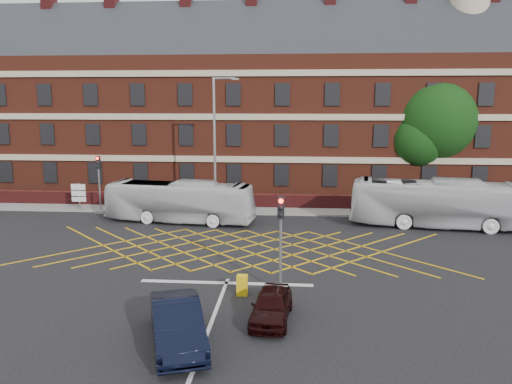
# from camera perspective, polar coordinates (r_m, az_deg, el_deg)

# --- Properties ---
(ground) EXTENTS (120.00, 120.00, 0.00)m
(ground) POSITION_cam_1_polar(r_m,az_deg,el_deg) (26.72, -2.38, -7.71)
(ground) COLOR black
(ground) RESTS_ON ground
(victorian_building) EXTENTS (51.00, 12.17, 20.40)m
(victorian_building) POSITION_cam_1_polar(r_m,az_deg,el_deg) (47.29, 1.07, 9.82)
(victorian_building) COLOR #602618
(victorian_building) RESTS_ON ground
(boundary_wall) EXTENTS (56.00, 0.50, 1.10)m
(boundary_wall) POSITION_cam_1_polar(r_m,az_deg,el_deg) (39.11, -0.12, -1.04)
(boundary_wall) COLOR #521616
(boundary_wall) RESTS_ON ground
(far_pavement) EXTENTS (60.00, 3.00, 0.12)m
(far_pavement) POSITION_cam_1_polar(r_m,az_deg,el_deg) (38.23, -0.24, -2.06)
(far_pavement) COLOR slate
(far_pavement) RESTS_ON ground
(box_junction_hatching) EXTENTS (8.22, 8.22, 0.02)m
(box_junction_hatching) POSITION_cam_1_polar(r_m,az_deg,el_deg) (28.61, -1.90, -6.46)
(box_junction_hatching) COLOR #CC990C
(box_junction_hatching) RESTS_ON ground
(stop_line) EXTENTS (8.00, 0.30, 0.02)m
(stop_line) POSITION_cam_1_polar(r_m,az_deg,el_deg) (23.44, -3.41, -10.34)
(stop_line) COLOR silver
(stop_line) RESTS_ON ground
(centre_line) EXTENTS (0.15, 14.00, 0.02)m
(centre_line) POSITION_cam_1_polar(r_m,az_deg,el_deg) (17.59, -6.44, -17.79)
(centre_line) COLOR silver
(centre_line) RESTS_ON ground
(bus_left) EXTENTS (10.55, 3.85, 2.87)m
(bus_left) POSITION_cam_1_polar(r_m,az_deg,el_deg) (34.86, -8.70, -1.09)
(bus_left) COLOR silver
(bus_left) RESTS_ON ground
(bus_right) EXTENTS (11.79, 4.32, 3.21)m
(bus_right) POSITION_cam_1_polar(r_m,az_deg,el_deg) (35.18, 20.15, -1.23)
(bus_right) COLOR silver
(bus_right) RESTS_ON ground
(car_navy) EXTENTS (3.06, 4.98, 1.55)m
(car_navy) POSITION_cam_1_polar(r_m,az_deg,el_deg) (17.90, -9.01, -14.60)
(car_navy) COLOR black
(car_navy) RESTS_ON ground
(car_maroon) EXTENTS (1.71, 3.64, 1.20)m
(car_maroon) POSITION_cam_1_polar(r_m,az_deg,el_deg) (19.54, 1.78, -12.81)
(car_maroon) COLOR black
(car_maroon) RESTS_ON ground
(deciduous_tree) EXTENTS (7.35, 6.96, 10.17)m
(deciduous_tree) POSITION_cam_1_polar(r_m,az_deg,el_deg) (44.47, 19.61, 7.09)
(deciduous_tree) COLOR black
(deciduous_tree) RESTS_ON ground
(traffic_light_near) EXTENTS (0.70, 0.70, 4.27)m
(traffic_light_near) POSITION_cam_1_polar(r_m,az_deg,el_deg) (21.82, 2.82, -7.05)
(traffic_light_near) COLOR slate
(traffic_light_near) RESTS_ON ground
(traffic_light_far) EXTENTS (0.70, 0.70, 4.27)m
(traffic_light_far) POSITION_cam_1_polar(r_m,az_deg,el_deg) (39.02, -17.44, 0.27)
(traffic_light_far) COLOR slate
(traffic_light_far) RESTS_ON ground
(street_lamp) EXTENTS (2.25, 1.00, 9.87)m
(street_lamp) POSITION_cam_1_polar(r_m,az_deg,el_deg) (35.53, -4.61, 2.56)
(street_lamp) COLOR slate
(street_lamp) RESTS_ON ground
(direction_signs) EXTENTS (1.10, 0.16, 2.20)m
(direction_signs) POSITION_cam_1_polar(r_m,az_deg,el_deg) (39.99, -19.61, -0.18)
(direction_signs) COLOR gray
(direction_signs) RESTS_ON ground
(utility_cabinet) EXTENTS (0.46, 0.42, 0.88)m
(utility_cabinet) POSITION_cam_1_polar(r_m,az_deg,el_deg) (21.95, -1.59, -10.59)
(utility_cabinet) COLOR #E7B80D
(utility_cabinet) RESTS_ON ground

